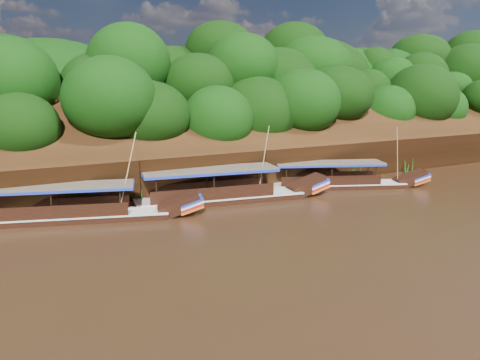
# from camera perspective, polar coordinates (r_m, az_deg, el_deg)

# --- Properties ---
(ground) EXTENTS (160.00, 160.00, 0.00)m
(ground) POSITION_cam_1_polar(r_m,az_deg,el_deg) (31.38, 5.91, -5.44)
(ground) COLOR black
(ground) RESTS_ON ground
(riverbank) EXTENTS (120.00, 30.06, 19.40)m
(riverbank) POSITION_cam_1_polar(r_m,az_deg,el_deg) (50.97, -8.34, 3.45)
(riverbank) COLOR black
(riverbank) RESTS_ON ground
(boat_0) EXTENTS (14.15, 7.17, 5.93)m
(boat_0) POSITION_cam_1_polar(r_m,az_deg,el_deg) (42.75, 12.65, -0.22)
(boat_0) COLOR black
(boat_0) RESTS_ON ground
(boat_1) EXTENTS (15.96, 4.71, 6.49)m
(boat_1) POSITION_cam_1_polar(r_m,az_deg,el_deg) (36.97, -1.17, -1.69)
(boat_1) COLOR black
(boat_1) RESTS_ON ground
(boat_2) EXTENTS (15.81, 6.57, 6.44)m
(boat_2) POSITION_cam_1_polar(r_m,az_deg,el_deg) (33.85, -18.83, -3.74)
(boat_2) COLOR black
(boat_2) RESTS_ON ground
(reeds) EXTENTS (49.84, 2.51, 2.07)m
(reeds) POSITION_cam_1_polar(r_m,az_deg,el_deg) (38.22, -5.02, -0.88)
(reeds) COLOR #255C17
(reeds) RESTS_ON ground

